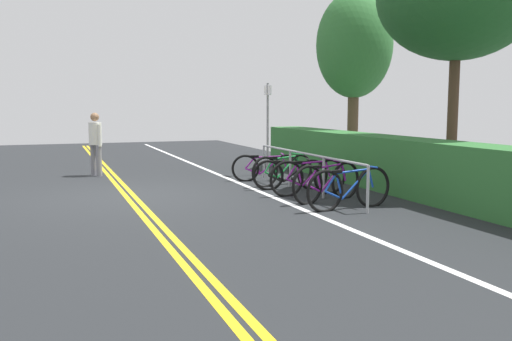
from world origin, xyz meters
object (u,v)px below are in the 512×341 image
Objects in this scene: bike_rack at (306,163)px; tree_near_left at (354,46)px; sign_post_near at (268,120)px; bicycle_4 at (327,182)px; bicycle_1 at (283,170)px; bicycle_3 at (309,177)px; bicycle_5 at (349,188)px; bicycle_2 at (290,175)px; pedestrian at (95,140)px; bicycle_0 at (266,168)px.

bike_rack is 0.97× the size of tree_near_left.
bicycle_4 is at bearing -5.56° from sign_post_near.
bicycle_1 is 2.21m from bicycle_4.
bicycle_3 is 1.61m from bicycle_5.
sign_post_near reaches higher than bicycle_3.
bicycle_4 is (1.56, 0.05, 0.04)m from bicycle_2.
bicycle_4 is 1.05× the size of pedestrian.
pedestrian reaches higher than bicycle_2.
bike_rack is 5.64m from tree_near_left.
pedestrian is at bearing -129.70° from bicycle_1.
bike_rack is 3.03× the size of bicycle_2.
bike_rack is 0.56m from bicycle_2.
bicycle_5 is 0.76× the size of sign_post_near.
bicycle_0 is at bearing 57.08° from pedestrian.
tree_near_left is (0.57, 7.06, 2.52)m from pedestrian.
bicycle_1 is at bearing 178.68° from bicycle_4.
pedestrian is at bearing -135.78° from bicycle_2.
sign_post_near reaches higher than pedestrian.
sign_post_near reaches higher than bicycle_4.
bicycle_2 is at bearing -176.02° from bicycle_3.
sign_post_near is at bearing 156.18° from bicycle_0.
sign_post_near is at bearing 173.12° from bicycle_3.
tree_near_left is at bearing 133.62° from bicycle_2.
bicycle_0 is 1.40m from bicycle_2.
bicycle_4 is (2.20, -0.05, 0.02)m from bicycle_1.
bicycle_0 is 4.94m from tree_near_left.
bicycle_3 is (1.41, -0.05, 0.02)m from bicycle_1.
pedestrian reaches higher than bicycle_3.
tree_near_left reaches higher than bicycle_2.
tree_near_left is at bearing 105.39° from sign_post_near.
bicycle_0 is 2.18m from bicycle_3.
bike_rack is at bearing 42.10° from pedestrian.
bicycle_5 is at bearing 0.09° from bicycle_3.
bicycle_2 is 0.68× the size of sign_post_near.
tree_near_left is at bearing 145.18° from bicycle_4.
tree_near_left reaches higher than bike_rack.
tree_near_left is (-3.99, 3.32, 3.07)m from bicycle_3.
bicycle_5 is 7.20m from tree_near_left.
bicycle_3 is 6.03m from tree_near_left.
bicycle_5 is 4.92m from sign_post_near.
bike_rack is 2.86× the size of bicycle_4.
bicycle_4 is (2.97, 0.06, 0.05)m from bicycle_0.
bicycle_0 is at bearing -171.94° from bicycle_1.
sign_post_near is (-2.41, 0.44, 1.08)m from bicycle_2.
bicycle_3 is at bearing 1.57° from bicycle_0.
bicycle_5 reaches higher than bicycle_3.
tree_near_left is (-0.81, 2.94, 2.03)m from sign_post_near.
tree_near_left is at bearing 138.63° from bike_rack.
bicycle_5 is at bearing -4.55° from sign_post_near.
bicycle_5 is at bearing 31.23° from pedestrian.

